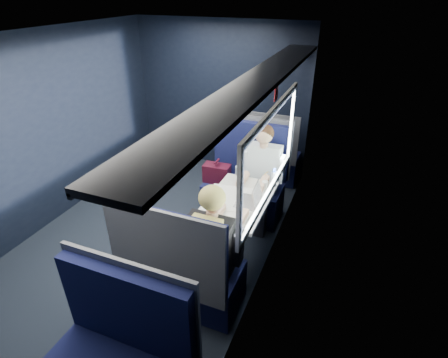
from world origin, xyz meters
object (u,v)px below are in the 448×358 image
at_px(seat_bay_near, 244,183).
at_px(table, 236,205).
at_px(laptop, 252,198).
at_px(man, 261,173).
at_px(woman, 215,241).
at_px(seat_bay_far, 183,273).
at_px(seat_row_front, 265,156).
at_px(bottle_small, 274,179).
at_px(cup, 265,185).

bearing_deg(seat_bay_near, table, -77.19).
relative_size(seat_bay_near, laptop, 4.09).
relative_size(man, woman, 1.00).
height_order(seat_bay_near, seat_bay_far, same).
height_order(seat_bay_far, seat_row_front, seat_bay_far).
bearing_deg(bottle_small, man, 128.12).
xyz_separation_m(woman, laptop, (0.11, 0.69, 0.07)).
distance_m(seat_bay_far, seat_row_front, 2.67).
bearing_deg(woman, laptop, 80.71).
bearing_deg(man, cup, -67.55).
xyz_separation_m(man, woman, (0.00, -1.41, 0.01)).
xyz_separation_m(seat_bay_near, seat_row_front, (0.01, 0.93, -0.01)).
bearing_deg(seat_row_front, table, -84.20).
xyz_separation_m(seat_bay_far, bottle_small, (0.48, 1.28, 0.42)).
relative_size(table, woman, 0.76).
bearing_deg(table, bottle_small, 53.73).
height_order(table, seat_bay_far, seat_bay_far).
xyz_separation_m(seat_bay_near, bottle_small, (0.49, -0.46, 0.41)).
relative_size(seat_row_front, woman, 0.88).
xyz_separation_m(man, laptop, (0.11, -0.72, 0.08)).
bearing_deg(seat_bay_far, man, 80.97).
bearing_deg(cup, seat_bay_far, -108.41).
height_order(woman, laptop, woman).
bearing_deg(seat_bay_far, bottle_small, 69.45).
height_order(seat_row_front, man, man).
xyz_separation_m(seat_row_front, bottle_small, (0.48, -1.39, 0.43)).
distance_m(laptop, cup, 0.36).
relative_size(table, bottle_small, 4.62).
distance_m(seat_bay_far, man, 1.62).
bearing_deg(seat_bay_near, man, -32.64).
xyz_separation_m(seat_bay_far, man, (0.25, 1.57, 0.30)).
height_order(table, woman, woman).
relative_size(seat_row_front, man, 0.88).
xyz_separation_m(man, bottle_small, (0.23, -0.29, 0.12)).
xyz_separation_m(woman, cup, (0.15, 1.04, 0.05)).
distance_m(table, woman, 0.71).
xyz_separation_m(seat_row_front, cup, (0.40, -1.46, 0.37)).
distance_m(seat_row_front, woman, 2.54).
bearing_deg(table, man, 84.48).
distance_m(woman, laptop, 0.70).
xyz_separation_m(table, bottle_small, (0.30, 0.41, 0.17)).
distance_m(woman, bottle_small, 1.14).
distance_m(seat_bay_near, seat_row_front, 0.93).
bearing_deg(laptop, seat_bay_near, 112.97).
height_order(man, laptop, man).
bearing_deg(cup, seat_bay_near, 127.83).
distance_m(table, bottle_small, 0.53).
distance_m(seat_bay_near, laptop, 1.04).
bearing_deg(table, cup, 56.56).
relative_size(woman, cup, 16.03).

